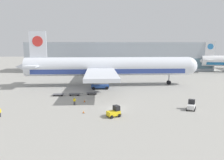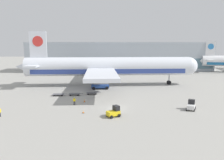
# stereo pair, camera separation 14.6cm
# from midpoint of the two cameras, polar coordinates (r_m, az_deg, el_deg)

# --- Properties ---
(ground_plane) EXTENTS (400.00, 400.00, 0.00)m
(ground_plane) POSITION_cam_midpoint_polar(r_m,az_deg,el_deg) (45.41, 1.13, -7.37)
(ground_plane) COLOR #9E9B93
(terminal_building) EXTENTS (90.00, 18.20, 14.00)m
(terminal_building) POSITION_cam_midpoint_polar(r_m,az_deg,el_deg) (111.69, 2.30, 6.18)
(terminal_building) COLOR #9EA8B2
(terminal_building) RESTS_ON ground_plane
(airplane_main) EXTENTS (58.05, 48.06, 17.00)m
(airplane_main) POSITION_cam_midpoint_polar(r_m,az_deg,el_deg) (69.72, -1.42, 3.38)
(airplane_main) COLOR silver
(airplane_main) RESTS_ON ground_plane
(scissor_lift_loader) EXTENTS (5.22, 3.40, 4.93)m
(scissor_lift_loader) POSITION_cam_midpoint_polar(r_m,az_deg,el_deg) (64.67, -3.05, -0.61)
(scissor_lift_loader) COLOR #284C99
(scissor_lift_loader) RESTS_ON ground_plane
(baggage_tug_foreground) EXTENTS (2.51, 2.82, 2.00)m
(baggage_tug_foreground) POSITION_cam_midpoint_polar(r_m,az_deg,el_deg) (46.97, 20.06, -6.27)
(baggage_tug_foreground) COLOR silver
(baggage_tug_foreground) RESTS_ON ground_plane
(baggage_tug_mid) EXTENTS (2.81, 2.48, 2.00)m
(baggage_tug_mid) POSITION_cam_midpoint_polar(r_m,az_deg,el_deg) (40.07, 0.63, -8.35)
(baggage_tug_mid) COLOR yellow
(baggage_tug_mid) RESTS_ON ground_plane
(baggage_dolly_lead) EXTENTS (3.70, 1.51, 0.48)m
(baggage_dolly_lead) POSITION_cam_midpoint_polar(r_m,az_deg,el_deg) (57.62, -13.72, -3.64)
(baggage_dolly_lead) COLOR #56565B
(baggage_dolly_lead) RESTS_ON ground_plane
(baggage_dolly_second) EXTENTS (3.70, 1.51, 0.48)m
(baggage_dolly_second) POSITION_cam_midpoint_polar(r_m,az_deg,el_deg) (57.27, -9.71, -3.59)
(baggage_dolly_second) COLOR #56565B
(baggage_dolly_second) RESTS_ON ground_plane
(baggage_dolly_third) EXTENTS (3.70, 1.51, 0.48)m
(baggage_dolly_third) POSITION_cam_midpoint_polar(r_m,az_deg,el_deg) (57.84, -5.16, -3.36)
(baggage_dolly_third) COLOR #56565B
(baggage_dolly_third) RESTS_ON ground_plane
(ground_crew_near) EXTENTS (0.37, 0.50, 1.75)m
(ground_crew_near) POSITION_cam_midpoint_polar(r_m,az_deg,el_deg) (44.73, -27.23, -7.32)
(ground_crew_near) COLOR black
(ground_crew_near) RESTS_ON ground_plane
(ground_crew_far) EXTENTS (0.54, 0.33, 1.66)m
(ground_crew_far) POSITION_cam_midpoint_polar(r_m,az_deg,el_deg) (48.25, -9.74, -5.31)
(ground_crew_far) COLOR black
(ground_crew_far) RESTS_ON ground_plane
(traffic_cone_near) EXTENTS (0.40, 0.40, 0.67)m
(traffic_cone_near) POSITION_cam_midpoint_polar(r_m,az_deg,el_deg) (50.38, -7.12, -5.37)
(traffic_cone_near) COLOR black
(traffic_cone_near) RESTS_ON ground_plane
(traffic_cone_far) EXTENTS (0.40, 0.40, 0.55)m
(traffic_cone_far) POSITION_cam_midpoint_polar(r_m,az_deg,el_deg) (42.57, -7.42, -8.22)
(traffic_cone_far) COLOR black
(traffic_cone_far) RESTS_ON ground_plane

